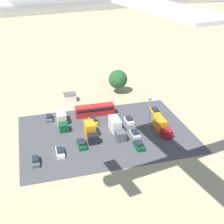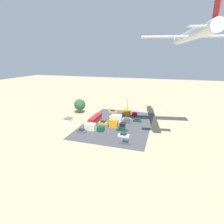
# 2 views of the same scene
# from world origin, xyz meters

# --- Properties ---
(ground_plane) EXTENTS (400.00, 400.00, 0.00)m
(ground_plane) POSITION_xyz_m (0.00, 0.00, 0.00)
(ground_plane) COLOR tan
(parking_lot_surface) EXTENTS (45.06, 31.69, 0.08)m
(parking_lot_surface) POSITION_xyz_m (0.00, 11.72, 0.04)
(parking_lot_surface) COLOR #424247
(parking_lot_surface) RESTS_ON ground
(shed_building) EXTENTS (4.01, 3.25, 2.61)m
(shed_building) POSITION_xyz_m (6.10, -11.47, 1.31)
(shed_building) COLOR silver
(shed_building) RESTS_ON ground
(bus) EXTENTS (11.44, 2.63, 3.13)m
(bus) POSITION_xyz_m (0.49, 0.53, 1.76)
(bus) COLOR red
(bus) RESTS_ON ground
(parked_car_0) EXTENTS (1.82, 4.55, 1.44)m
(parked_car_0) POSITION_xyz_m (12.97, 18.03, 0.68)
(parked_car_0) COLOR silver
(parked_car_0) RESTS_ON ground
(parked_car_1) EXTENTS (1.70, 4.24, 1.41)m
(parked_car_1) POSITION_xyz_m (18.84, 20.15, 0.67)
(parked_car_1) COLOR #4C5156
(parked_car_1) RESTS_ON ground
(parked_car_2) EXTENTS (1.77, 4.27, 1.42)m
(parked_car_2) POSITION_xyz_m (13.92, -0.22, 0.67)
(parked_car_2) COLOR #4C5156
(parked_car_2) RESTS_ON ground
(parked_car_3) EXTENTS (1.84, 4.74, 1.45)m
(parked_car_3) POSITION_xyz_m (-17.30, 4.18, 0.68)
(parked_car_3) COLOR gold
(parked_car_3) RESTS_ON ground
(parked_car_4) EXTENTS (1.90, 4.13, 1.63)m
(parked_car_4) POSITION_xyz_m (-6.16, 20.47, 0.76)
(parked_car_4) COLOR #0C4723
(parked_car_4) RESTS_ON ground
(parked_car_5) EXTENTS (1.97, 4.21, 1.53)m
(parked_car_5) POSITION_xyz_m (2.02, 5.18, 0.72)
(parked_car_5) COLOR gold
(parked_car_5) RESTS_ON ground
(parked_car_6) EXTENTS (1.94, 4.74, 1.41)m
(parked_car_6) POSITION_xyz_m (7.33, 15.93, 0.67)
(parked_car_6) COLOR #0C4723
(parked_car_6) RESTS_ON ground
(parked_car_7) EXTENTS (1.98, 4.30, 1.44)m
(parked_car_7) POSITION_xyz_m (-7.16, 14.87, 0.68)
(parked_car_7) COLOR #ADB2B7
(parked_car_7) RESTS_ON ground
(parked_car_8) EXTENTS (1.96, 4.15, 1.48)m
(parked_car_8) POSITION_xyz_m (-7.94, 7.40, 0.69)
(parked_car_8) COLOR silver
(parked_car_8) RESTS_ON ground
(parked_truck_0) EXTENTS (2.54, 7.24, 3.59)m
(parked_truck_0) POSITION_xyz_m (4.26, 12.41, 1.72)
(parked_truck_0) COLOR black
(parked_truck_0) RESTS_ON ground
(parked_truck_1) EXTENTS (2.47, 8.17, 2.98)m
(parked_truck_1) POSITION_xyz_m (-14.91, 14.26, 1.44)
(parked_truck_1) COLOR maroon
(parked_truck_1) RESTS_ON ground
(parked_truck_2) EXTENTS (2.45, 8.76, 3.11)m
(parked_truck_2) POSITION_xyz_m (10.62, 3.68, 1.50)
(parked_truck_2) COLOR #0C4723
(parked_truck_2) RESTS_ON ground
(parked_truck_3) EXTENTS (2.42, 9.11, 3.58)m
(parked_truck_3) POSITION_xyz_m (-2.83, 12.07, 1.72)
(parked_truck_3) COLOR #4C5156
(parked_truck_3) RESTS_ON ground
(tree_near_shed) EXTENTS (6.37, 6.37, 8.15)m
(tree_near_shed) POSITION_xyz_m (-10.82, -13.70, 4.96)
(tree_near_shed) COLOR brown
(tree_near_shed) RESTS_ON ground
(light_pole_lot_centre) EXTENTS (0.90, 0.28, 9.91)m
(light_pole_lot_centre) POSITION_xyz_m (-11.16, 14.17, 5.48)
(light_pole_lot_centre) COLOR gray
(light_pole_lot_centre) RESTS_ON ground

